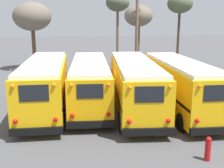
# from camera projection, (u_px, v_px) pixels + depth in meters

# --- Properties ---
(ground_plane) EXTENTS (160.00, 160.00, 0.00)m
(ground_plane) POSITION_uv_depth(u_px,v_px,m) (112.00, 107.00, 18.57)
(ground_plane) COLOR #4C4C4F
(school_bus_0) EXTENTS (2.87, 10.11, 3.14)m
(school_bus_0) POSITION_uv_depth(u_px,v_px,m) (45.00, 83.00, 17.68)
(school_bus_0) COLOR #EAAA0F
(school_bus_0) RESTS_ON ground
(school_bus_1) EXTENTS (2.60, 10.38, 2.98)m
(school_bus_1) POSITION_uv_depth(u_px,v_px,m) (90.00, 81.00, 18.66)
(school_bus_1) COLOR #E5A00C
(school_bus_1) RESTS_ON ground
(school_bus_2) EXTENTS (2.92, 10.77, 3.10)m
(school_bus_2) POSITION_uv_depth(u_px,v_px,m) (134.00, 83.00, 17.90)
(school_bus_2) COLOR #EAAA0F
(school_bus_2) RESTS_ON ground
(school_bus_3) EXTENTS (2.62, 9.91, 3.12)m
(school_bus_3) POSITION_uv_depth(u_px,v_px,m) (180.00, 84.00, 17.67)
(school_bus_3) COLOR #EAAA0F
(school_bus_3) RESTS_ON ground
(utility_pole) EXTENTS (1.80, 0.31, 8.97)m
(utility_pole) POSITION_uv_depth(u_px,v_px,m) (137.00, 30.00, 27.12)
(utility_pole) COLOR brown
(utility_pole) RESTS_ON ground
(bare_tree_0) EXTENTS (2.88, 2.88, 7.09)m
(bare_tree_0) POSITION_uv_depth(u_px,v_px,m) (138.00, 17.00, 28.52)
(bare_tree_0) COLOR brown
(bare_tree_0) RESTS_ON ground
(bare_tree_1) EXTENTS (2.64, 2.64, 8.23)m
(bare_tree_1) POSITION_uv_depth(u_px,v_px,m) (180.00, 5.00, 29.18)
(bare_tree_1) COLOR #473323
(bare_tree_1) RESTS_ON ground
(bare_tree_2) EXTENTS (4.15, 4.15, 7.51)m
(bare_tree_2) POSITION_uv_depth(u_px,v_px,m) (32.00, 17.00, 30.66)
(bare_tree_2) COLOR brown
(bare_tree_2) RESTS_ON ground
(bare_tree_3) EXTENTS (2.86, 2.86, 8.69)m
(bare_tree_3) POSITION_uv_depth(u_px,v_px,m) (118.00, 4.00, 33.90)
(bare_tree_3) COLOR brown
(bare_tree_3) RESTS_ON ground
(fence_line) EXTENTS (16.50, 0.06, 1.42)m
(fence_line) POSITION_uv_depth(u_px,v_px,m) (104.00, 73.00, 25.20)
(fence_line) COLOR #939399
(fence_line) RESTS_ON ground
(fire_hydrant) EXTENTS (0.24, 0.24, 1.03)m
(fire_hydrant) POSITION_uv_depth(u_px,v_px,m) (208.00, 149.00, 11.38)
(fire_hydrant) COLOR #B21414
(fire_hydrant) RESTS_ON ground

